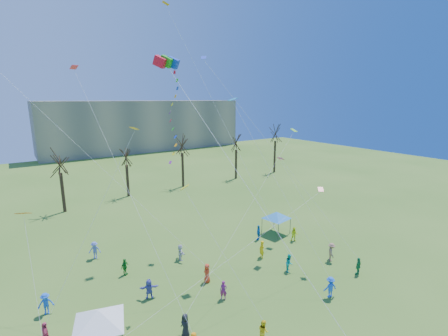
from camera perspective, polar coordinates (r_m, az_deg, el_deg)
distant_building at (r=100.84m, az=-14.27°, el=7.57°), size 60.00×14.00×15.00m
bare_tree_row at (r=51.94m, az=-16.07°, el=2.39°), size 69.93×7.52×10.82m
big_box_kite at (r=24.31m, az=-8.61°, el=8.88°), size 2.77×8.69×22.34m
canopy_tent_white at (r=22.51m, az=-21.98°, el=-23.90°), size 3.94×3.94×3.08m
canopy_tent_blue at (r=37.46m, az=9.57°, el=-8.48°), size 3.58×3.58×2.72m
festival_crowd at (r=27.14m, az=-3.78°, el=-20.54°), size 25.72×18.79×1.86m
small_kites_aloft at (r=26.75m, az=-5.10°, el=7.10°), size 29.39×16.30×33.24m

